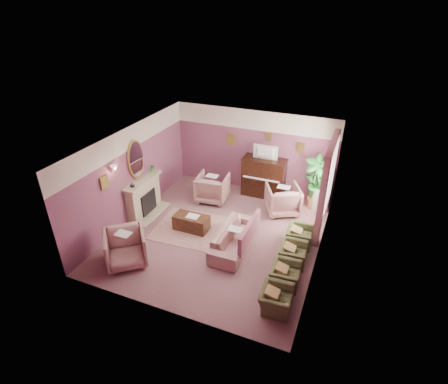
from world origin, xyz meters
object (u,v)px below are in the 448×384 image
at_px(television, 265,152).
at_px(olive_chair_d, 300,233).
at_px(floral_armchair_front, 125,246).
at_px(coffee_table, 191,223).
at_px(side_table, 319,198).
at_px(olive_chair_b, 285,272).
at_px(sofa, 235,234).
at_px(olive_chair_a, 276,296).
at_px(olive_chair_c, 293,251).
at_px(floral_armchair_right, 283,198).
at_px(floral_armchair_left, 212,186).
at_px(piano, 264,178).

height_order(television, olive_chair_d, television).
height_order(floral_armchair_front, olive_chair_d, floral_armchair_front).
distance_m(coffee_table, side_table, 4.15).
bearing_deg(olive_chair_b, olive_chair_d, 90.00).
height_order(television, side_table, television).
distance_m(sofa, side_table, 3.40).
xyz_separation_m(television, sofa, (0.13, -2.99, -1.19)).
distance_m(olive_chair_a, olive_chair_b, 0.82).
bearing_deg(olive_chair_a, olive_chair_b, 90.00).
relative_size(olive_chair_c, olive_chair_d, 1.00).
distance_m(floral_armchair_right, side_table, 1.24).
height_order(floral_armchair_right, olive_chair_c, floral_armchair_right).
relative_size(olive_chair_c, side_table, 1.09).
relative_size(olive_chair_b, side_table, 1.09).
relative_size(coffee_table, olive_chair_d, 1.31).
bearing_deg(floral_armchair_right, olive_chair_a, -77.92).
height_order(floral_armchair_left, floral_armchair_front, same).
bearing_deg(olive_chair_d, floral_armchair_left, 157.93).
xyz_separation_m(floral_armchair_left, olive_chair_d, (3.15, -1.28, -0.17)).
bearing_deg(olive_chair_c, olive_chair_a, -90.00).
bearing_deg(olive_chair_b, side_table, 87.06).
bearing_deg(olive_chair_b, sofa, 151.99).
bearing_deg(floral_armchair_left, piano, 33.57).
distance_m(television, olive_chair_a, 5.11).
bearing_deg(olive_chair_a, floral_armchair_front, 179.57).
bearing_deg(side_table, piano, 175.93).
distance_m(sofa, olive_chair_d, 1.77).
relative_size(coffee_table, olive_chair_c, 1.31).
distance_m(coffee_table, floral_armchair_front, 2.12).
bearing_deg(floral_armchair_right, floral_armchair_left, -176.75).
xyz_separation_m(sofa, side_table, (1.76, 2.91, -0.06)).
bearing_deg(olive_chair_b, olive_chair_c, 90.00).
bearing_deg(floral_armchair_right, olive_chair_d, -59.54).
xyz_separation_m(floral_armchair_left, side_table, (3.34, 0.83, -0.15)).
height_order(floral_armchair_front, olive_chair_a, floral_armchair_front).
bearing_deg(side_table, olive_chair_a, -92.41).
xyz_separation_m(floral_armchair_right, olive_chair_b, (0.83, -3.05, -0.17)).
bearing_deg(olive_chair_c, olive_chair_b, -90.00).
bearing_deg(television, floral_armchair_front, -115.21).
distance_m(floral_armchair_front, olive_chair_b, 3.96).
height_order(television, sofa, television).
distance_m(floral_armchair_left, olive_chair_c, 3.79).
bearing_deg(coffee_table, floral_armchair_left, 93.92).
xyz_separation_m(television, olive_chair_d, (1.70, -2.19, -1.27)).
height_order(piano, floral_armchair_right, piano).
height_order(coffee_table, floral_armchair_right, floral_armchair_right).
distance_m(floral_armchair_front, olive_chair_d, 4.58).
xyz_separation_m(floral_armchair_left, floral_armchair_front, (-0.72, -3.71, 0.00)).
relative_size(television, floral_armchair_right, 0.80).
relative_size(sofa, olive_chair_c, 2.65).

